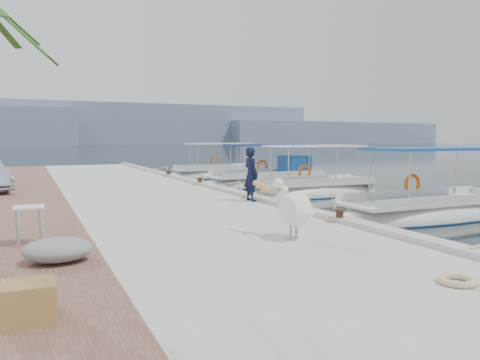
% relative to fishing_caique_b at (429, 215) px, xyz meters
% --- Properties ---
extents(ground, '(400.00, 400.00, 0.00)m').
position_rel_fishing_caique_b_xyz_m(ground, '(-4.36, 1.80, -0.12)').
color(ground, black).
rests_on(ground, ground).
extents(concrete_quay, '(6.00, 40.00, 0.50)m').
position_rel_fishing_caique_b_xyz_m(concrete_quay, '(-7.36, 6.80, 0.13)').
color(concrete_quay, '#A5A59F').
rests_on(concrete_quay, ground).
extents(quay_curb, '(0.44, 40.00, 0.12)m').
position_rel_fishing_caique_b_xyz_m(quay_curb, '(-4.58, 6.80, 0.44)').
color(quay_curb, '#A7A194').
rests_on(quay_curb, concrete_quay).
extents(cobblestone_strip, '(4.00, 40.00, 0.50)m').
position_rel_fishing_caique_b_xyz_m(cobblestone_strip, '(-12.36, 6.80, 0.13)').
color(cobblestone_strip, brown).
rests_on(cobblestone_strip, ground).
extents(distant_hills, '(330.00, 60.00, 18.00)m').
position_rel_fishing_caique_b_xyz_m(distant_hills, '(25.25, 203.30, 7.49)').
color(distant_hills, gray).
rests_on(distant_hills, ground).
extents(fishing_caique_b, '(7.54, 2.30, 2.83)m').
position_rel_fishing_caique_b_xyz_m(fishing_caique_b, '(0.00, 0.00, 0.00)').
color(fishing_caique_b, silver).
rests_on(fishing_caique_b, ground).
extents(fishing_caique_c, '(7.05, 2.11, 2.83)m').
position_rel_fishing_caique_b_xyz_m(fishing_caique_c, '(-0.25, 6.43, 0.00)').
color(fishing_caique_c, silver).
rests_on(fishing_caique_c, ground).
extents(fishing_caique_d, '(7.58, 2.38, 2.83)m').
position_rel_fishing_caique_b_xyz_m(fishing_caique_d, '(0.13, 11.10, 0.06)').
color(fishing_caique_d, silver).
rests_on(fishing_caique_d, ground).
extents(fishing_caique_e, '(6.73, 2.14, 2.83)m').
position_rel_fishing_caique_b_xyz_m(fishing_caique_e, '(-0.41, 17.33, 0.00)').
color(fishing_caique_e, silver).
rests_on(fishing_caique_e, ground).
extents(mooring_bollards, '(0.28, 20.28, 0.33)m').
position_rel_fishing_caique_b_xyz_m(mooring_bollards, '(-4.71, 3.30, 0.57)').
color(mooring_bollards, black).
rests_on(mooring_bollards, concrete_quay).
extents(pelican, '(0.84, 1.54, 1.20)m').
position_rel_fishing_caique_b_xyz_m(pelican, '(-6.67, -2.78, 0.99)').
color(pelican, tan).
rests_on(pelican, concrete_quay).
extents(fisherman, '(0.48, 0.67, 1.74)m').
position_rel_fishing_caique_b_xyz_m(fisherman, '(-4.96, 2.68, 1.24)').
color(fisherman, black).
rests_on(fisherman, concrete_quay).
extents(wooden_crate, '(0.55, 0.55, 0.44)m').
position_rel_fishing_caique_b_xyz_m(wooden_crate, '(-11.51, -5.31, 0.60)').
color(wooden_crate, olive).
rests_on(wooden_crate, cobblestone_strip).
extents(tarp_bundle, '(1.10, 0.90, 0.40)m').
position_rel_fishing_caique_b_xyz_m(tarp_bundle, '(-11.07, -2.76, 0.58)').
color(tarp_bundle, gray).
rests_on(tarp_bundle, cobblestone_strip).
extents(folding_table, '(0.55, 0.55, 0.73)m').
position_rel_fishing_caique_b_xyz_m(folding_table, '(-11.49, -1.17, 0.90)').
color(folding_table, silver).
rests_on(folding_table, cobblestone_strip).
extents(rope_coil, '(0.54, 0.54, 0.10)m').
position_rel_fishing_caique_b_xyz_m(rope_coil, '(-6.10, -6.29, 0.43)').
color(rope_coil, '#C6B284').
rests_on(rope_coil, concrete_quay).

